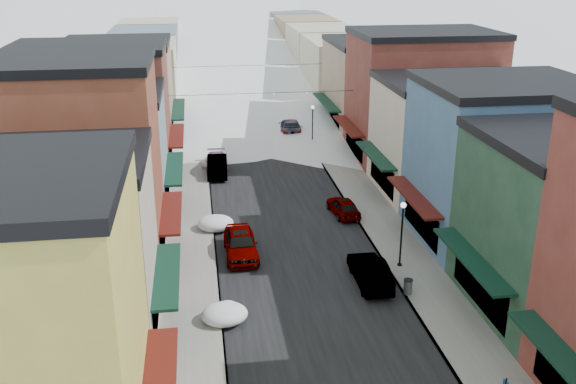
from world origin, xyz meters
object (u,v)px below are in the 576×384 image
object	(u,v)px
car_silver_sedan	(241,243)
car_dark_hatch	(217,166)
car_green_sedan	(370,271)
trash_can	(408,286)
streetlamp_near	(402,226)

from	to	relation	value
car_silver_sedan	car_dark_hatch	bearing A→B (deg)	92.18
car_silver_sedan	car_green_sedan	distance (m)	8.40
car_silver_sedan	trash_can	xyz separation A→B (m)	(8.70, -6.33, -0.25)
car_dark_hatch	trash_can	world-z (taller)	car_dark_hatch
trash_can	streetlamp_near	world-z (taller)	streetlamp_near
car_silver_sedan	streetlamp_near	bearing A→B (deg)	-18.41
car_silver_sedan	car_dark_hatch	xyz separation A→B (m)	(-0.80, 15.92, -0.05)
car_green_sedan	trash_can	size ratio (longest dim) A/B	5.49
trash_can	streetlamp_near	size ratio (longest dim) A/B	0.21
car_green_sedan	trash_can	distance (m)	2.41
car_silver_sedan	trash_can	size ratio (longest dim) A/B	5.74
car_dark_hatch	car_green_sedan	size ratio (longest dim) A/B	1.02
car_green_sedan	streetlamp_near	world-z (taller)	streetlamp_near
car_dark_hatch	trash_can	distance (m)	24.20
car_dark_hatch	streetlamp_near	distance (m)	21.51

